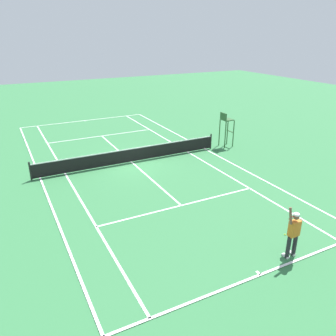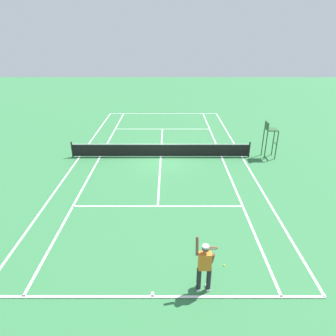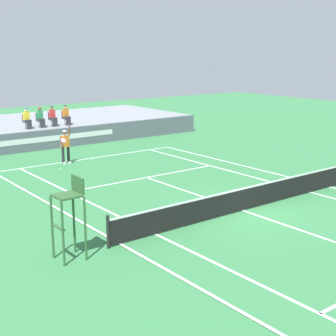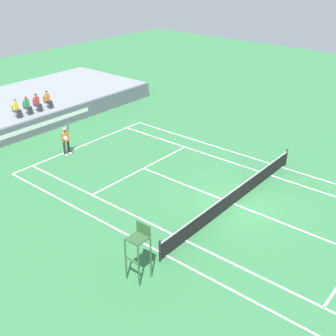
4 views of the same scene
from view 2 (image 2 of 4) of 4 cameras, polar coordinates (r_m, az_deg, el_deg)
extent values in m
plane|color=#337542|center=(20.49, -1.37, 2.10)|extent=(80.00, 80.00, 0.00)
cube|color=#337542|center=(20.49, -1.37, 2.13)|extent=(10.98, 23.78, 0.02)
cube|color=white|center=(10.47, -2.97, -23.04)|extent=(10.98, 0.10, 0.01)
cube|color=white|center=(31.82, -0.88, 10.21)|extent=(10.98, 0.10, 0.01)
cube|color=white|center=(21.08, 13.73, 2.10)|extent=(0.10, 23.78, 0.01)
cube|color=white|center=(21.34, -16.29, 2.08)|extent=(0.10, 23.78, 0.01)
cube|color=white|center=(20.79, 10.03, 2.12)|extent=(0.10, 23.78, 0.01)
cube|color=white|center=(20.99, -12.67, 2.11)|extent=(0.10, 23.78, 0.01)
cube|color=white|center=(14.75, -1.94, -7.20)|extent=(8.22, 0.10, 0.01)
cube|color=white|center=(26.53, -1.06, 7.35)|extent=(8.22, 0.10, 0.01)
cube|color=white|center=(20.49, -1.37, 2.16)|extent=(0.10, 12.80, 0.01)
cube|color=white|center=(10.53, -2.94, -22.64)|extent=(0.10, 0.20, 0.01)
cube|color=white|center=(31.72, -0.88, 10.17)|extent=(0.10, 0.20, 0.01)
cylinder|color=black|center=(21.01, 15.06, 3.38)|extent=(0.10, 0.10, 1.07)
cylinder|color=black|center=(21.29, -17.61, 3.34)|extent=(0.10, 0.10, 1.07)
cube|color=black|center=(20.32, -1.38, 3.36)|extent=(11.78, 0.02, 0.84)
cube|color=white|center=(20.17, -1.40, 4.47)|extent=(11.78, 0.03, 0.06)
cylinder|color=#232328|center=(10.38, 5.80, -20.20)|extent=(0.15, 0.15, 0.92)
cylinder|color=#232328|center=(10.42, 7.66, -20.10)|extent=(0.15, 0.15, 0.92)
cube|color=white|center=(10.71, 5.67, -21.54)|extent=(0.13, 0.28, 0.10)
cube|color=white|center=(10.75, 7.48, -21.44)|extent=(0.13, 0.28, 0.10)
cube|color=orange|center=(9.89, 6.96, -16.99)|extent=(0.41, 0.25, 0.60)
sphere|color=brown|center=(9.58, 7.10, -14.87)|extent=(0.22, 0.22, 0.22)
cylinder|color=white|center=(9.53, 7.13, -14.45)|extent=(0.21, 0.21, 0.06)
cylinder|color=brown|center=(9.52, 5.50, -14.41)|extent=(0.10, 0.21, 0.61)
cylinder|color=brown|center=(9.99, 8.42, -16.45)|extent=(0.10, 0.33, 0.56)
cylinder|color=black|center=(10.17, 8.50, -16.55)|extent=(0.04, 0.19, 0.25)
torus|color=red|center=(10.14, 8.45, -14.78)|extent=(0.31, 0.20, 0.26)
cylinder|color=silver|center=(10.14, 8.45, -14.78)|extent=(0.27, 0.17, 0.22)
sphere|color=#D1E533|center=(11.62, 10.55, -17.58)|extent=(0.07, 0.07, 0.07)
cylinder|color=#2D562D|center=(21.67, 19.20, 4.66)|extent=(0.07, 0.07, 1.90)
cylinder|color=#2D562D|center=(21.05, 19.77, 4.01)|extent=(0.07, 0.07, 1.90)
cylinder|color=#2D562D|center=(21.45, 17.43, 4.70)|extent=(0.07, 0.07, 1.90)
cylinder|color=#2D562D|center=(20.82, 17.95, 4.05)|extent=(0.07, 0.07, 1.90)
cube|color=#2D562D|center=(20.96, 18.94, 6.88)|extent=(0.70, 0.70, 0.06)
cube|color=#2D562D|center=(20.77, 18.12, 7.62)|extent=(0.06, 0.70, 0.48)
cube|color=#2D562D|center=(21.32, 19.43, 4.58)|extent=(0.10, 0.70, 0.04)
camera|label=1|loc=(7.51, -87.62, 0.96)|focal=36.06mm
camera|label=3|loc=(33.96, 23.41, 19.37)|focal=53.00mm
camera|label=4|loc=(32.99, 33.93, 27.73)|focal=45.63mm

